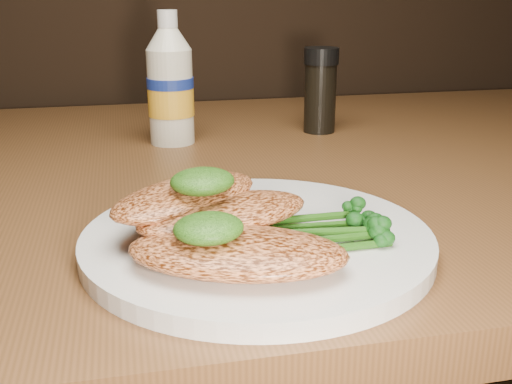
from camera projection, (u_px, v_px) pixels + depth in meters
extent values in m
cylinder|color=silver|center=(257.00, 240.00, 0.49)|extent=(0.28, 0.28, 0.01)
ellipsoid|color=#DF7E47|center=(237.00, 252.00, 0.42)|extent=(0.17, 0.13, 0.02)
ellipsoid|color=#DF7E47|center=(224.00, 213.00, 0.47)|extent=(0.16, 0.11, 0.02)
ellipsoid|color=#DF7E47|center=(186.00, 196.00, 0.48)|extent=(0.15, 0.14, 0.02)
ellipsoid|color=#113207|center=(208.00, 228.00, 0.41)|extent=(0.06, 0.05, 0.02)
ellipsoid|color=#113207|center=(202.00, 181.00, 0.46)|extent=(0.06, 0.06, 0.02)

